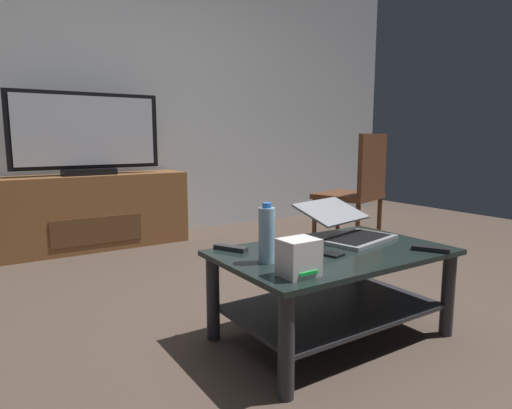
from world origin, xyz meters
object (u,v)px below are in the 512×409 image
object	(u,v)px
television	(87,136)
tv_remote	(231,248)
dining_chair	(358,187)
cell_phone	(327,253)
media_cabinet	(91,212)
laptop	(347,227)
router_box	(299,257)
water_bottle_near	(267,235)
soundbar_remote	(431,249)
coffee_table	(332,278)

from	to	relation	value
television	tv_remote	distance (m)	2.12
dining_chair	cell_phone	world-z (taller)	dining_chair
media_cabinet	television	world-z (taller)	television
media_cabinet	laptop	size ratio (longest dim) A/B	3.37
media_cabinet	router_box	distance (m)	2.54
television	water_bottle_near	bearing A→B (deg)	-85.71
television	soundbar_remote	xyz separation A→B (m)	(0.88, -2.55, -0.50)
television	soundbar_remote	size ratio (longest dim) A/B	7.21
dining_chair	tv_remote	xyz separation A→B (m)	(-1.60, -0.78, -0.10)
router_box	cell_phone	world-z (taller)	router_box
dining_chair	router_box	distance (m)	2.00
television	dining_chair	size ratio (longest dim) A/B	1.23
laptop	television	bearing A→B (deg)	108.92
television	coffee_table	bearing A→B (deg)	-76.92
laptop	router_box	world-z (taller)	laptop
television	cell_phone	world-z (taller)	television
water_bottle_near	television	bearing A→B (deg)	94.29
cell_phone	tv_remote	xyz separation A→B (m)	(-0.32, 0.29, 0.01)
television	tv_remote	world-z (taller)	television
laptop	tv_remote	bearing A→B (deg)	168.68
coffee_table	dining_chair	bearing A→B (deg)	40.31
television	router_box	xyz separation A→B (m)	(0.17, -2.51, -0.44)
television	router_box	distance (m)	2.55
soundbar_remote	coffee_table	bearing A→B (deg)	114.04
router_box	tv_remote	xyz separation A→B (m)	(-0.03, 0.45, -0.06)
dining_chair	laptop	bearing A→B (deg)	-138.05
media_cabinet	laptop	bearing A→B (deg)	-71.25
cell_phone	soundbar_remote	distance (m)	0.47
water_bottle_near	tv_remote	size ratio (longest dim) A/B	1.53
water_bottle_near	soundbar_remote	size ratio (longest dim) A/B	1.53
television	water_bottle_near	world-z (taller)	television
media_cabinet	laptop	world-z (taller)	media_cabinet
laptop	dining_chair	bearing A→B (deg)	41.95
dining_chair	soundbar_remote	size ratio (longest dim) A/B	5.87
cell_phone	laptop	bearing A→B (deg)	17.37
television	laptop	distance (m)	2.34
dining_chair	tv_remote	bearing A→B (deg)	-154.02
laptop	cell_phone	xyz separation A→B (m)	(-0.28, -0.17, -0.05)
media_cabinet	water_bottle_near	size ratio (longest dim) A/B	6.36
water_bottle_near	cell_phone	distance (m)	0.31
tv_remote	laptop	bearing A→B (deg)	-37.94
television	media_cabinet	bearing A→B (deg)	90.00
laptop	router_box	xyz separation A→B (m)	(-0.57, -0.33, 0.01)
coffee_table	cell_phone	distance (m)	0.16
router_box	cell_phone	bearing A→B (deg)	29.99
laptop	water_bottle_near	distance (m)	0.59
tv_remote	soundbar_remote	size ratio (longest dim) A/B	1.00
coffee_table	cell_phone	bearing A→B (deg)	-151.40
router_box	water_bottle_near	world-z (taller)	water_bottle_near
cell_phone	media_cabinet	bearing A→B (deg)	87.86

